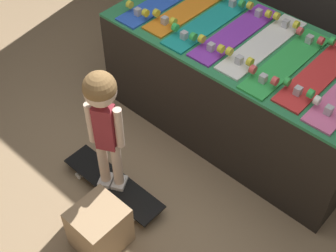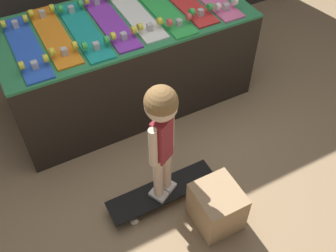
# 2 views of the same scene
# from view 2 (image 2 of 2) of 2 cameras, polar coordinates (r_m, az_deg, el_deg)

# --- Properties ---
(ground_plane) EXTENTS (16.00, 16.00, 0.00)m
(ground_plane) POSITION_cam_2_polar(r_m,az_deg,el_deg) (3.13, -1.11, -2.05)
(ground_plane) COLOR #9E7F5B
(display_rack) EXTENTS (1.91, 0.88, 0.78)m
(display_rack) POSITION_cam_2_polar(r_m,az_deg,el_deg) (3.25, -5.96, 9.36)
(display_rack) COLOR black
(display_rack) RESTS_ON ground_plane
(skateboard_blue_on_rack) EXTENTS (0.18, 0.79, 0.09)m
(skateboard_blue_on_rack) POSITION_cam_2_polar(r_m,az_deg,el_deg) (2.87, -19.99, 10.82)
(skateboard_blue_on_rack) COLOR blue
(skateboard_blue_on_rack) RESTS_ON display_rack
(skateboard_orange_on_rack) EXTENTS (0.18, 0.79, 0.09)m
(skateboard_orange_on_rack) POSITION_cam_2_polar(r_m,az_deg,el_deg) (2.93, -16.31, 12.65)
(skateboard_orange_on_rack) COLOR orange
(skateboard_orange_on_rack) RESTS_ON display_rack
(skateboard_teal_on_rack) EXTENTS (0.18, 0.79, 0.09)m
(skateboard_teal_on_rack) POSITION_cam_2_polar(r_m,az_deg,el_deg) (2.93, -12.17, 13.55)
(skateboard_teal_on_rack) COLOR teal
(skateboard_teal_on_rack) RESTS_ON display_rack
(skateboard_purple_on_rack) EXTENTS (0.18, 0.79, 0.09)m
(skateboard_purple_on_rack) POSITION_cam_2_polar(r_m,az_deg,el_deg) (3.00, -8.47, 14.91)
(skateboard_purple_on_rack) COLOR purple
(skateboard_purple_on_rack) RESTS_ON display_rack
(skateboard_white_on_rack) EXTENTS (0.18, 0.79, 0.09)m
(skateboard_white_on_rack) POSITION_cam_2_polar(r_m,az_deg,el_deg) (3.07, -4.86, 16.11)
(skateboard_white_on_rack) COLOR white
(skateboard_white_on_rack) RESTS_ON display_rack
(skateboard_green_on_rack) EXTENTS (0.18, 0.79, 0.09)m
(skateboard_green_on_rack) POSITION_cam_2_polar(r_m,az_deg,el_deg) (3.11, -0.85, 16.69)
(skateboard_green_on_rack) COLOR green
(skateboard_green_on_rack) RESTS_ON display_rack
(skateboard_on_floor) EXTENTS (0.78, 0.20, 0.09)m
(skateboard_on_floor) POSITION_cam_2_polar(r_m,az_deg,el_deg) (2.75, -0.78, -9.54)
(skateboard_on_floor) COLOR black
(skateboard_on_floor) RESTS_ON ground_plane
(child) EXTENTS (0.21, 0.19, 0.94)m
(child) POSITION_cam_2_polar(r_m,az_deg,el_deg) (2.22, -0.95, 0.02)
(child) COLOR silver
(child) RESTS_ON skateboard_on_floor
(storage_box) EXTENTS (0.28, 0.30, 0.32)m
(storage_box) POSITION_cam_2_polar(r_m,az_deg,el_deg) (2.60, 7.07, -11.58)
(storage_box) COLOR tan
(storage_box) RESTS_ON ground_plane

